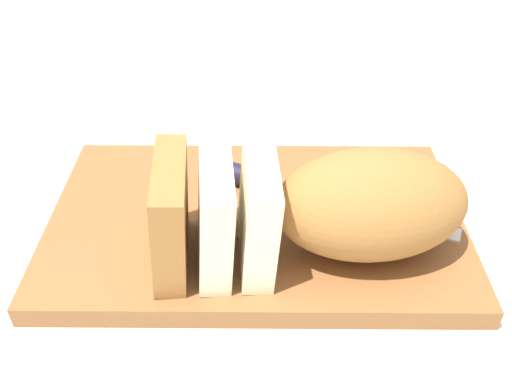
% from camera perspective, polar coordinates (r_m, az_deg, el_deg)
% --- Properties ---
extents(ground_plane, '(3.00, 3.00, 0.00)m').
position_cam_1_polar(ground_plane, '(0.61, 0.00, -3.95)').
color(ground_plane, silver).
extents(cutting_board, '(0.45, 0.29, 0.02)m').
position_cam_1_polar(cutting_board, '(0.60, 0.00, -3.13)').
color(cutting_board, brown).
rests_on(cutting_board, ground_plane).
extents(bread_loaf, '(0.30, 0.12, 0.11)m').
position_cam_1_polar(bread_loaf, '(0.52, 6.82, -1.57)').
color(bread_loaf, '#996633').
rests_on(bread_loaf, cutting_board).
extents(bread_knife, '(0.27, 0.13, 0.02)m').
position_cam_1_polar(bread_knife, '(0.62, 0.65, 1.07)').
color(bread_knife, silver).
rests_on(bread_knife, cutting_board).
extents(crumb_near_knife, '(0.00, 0.00, 0.00)m').
position_cam_1_polar(crumb_near_knife, '(0.58, -4.97, -3.00)').
color(crumb_near_knife, tan).
rests_on(crumb_near_knife, cutting_board).
extents(crumb_near_loaf, '(0.01, 0.01, 0.01)m').
position_cam_1_polar(crumb_near_loaf, '(0.61, -1.30, -1.01)').
color(crumb_near_loaf, tan).
rests_on(crumb_near_loaf, cutting_board).
extents(crumb_stray_left, '(0.01, 0.01, 0.01)m').
position_cam_1_polar(crumb_stray_left, '(0.56, -1.85, -4.54)').
color(crumb_stray_left, tan).
rests_on(crumb_stray_left, cutting_board).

